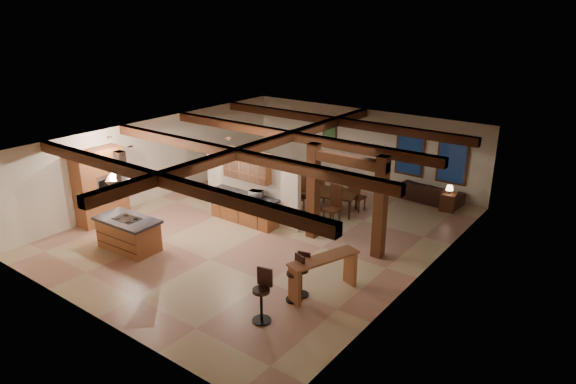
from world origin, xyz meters
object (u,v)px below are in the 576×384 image
kitchen_island (129,233)px  sofa (430,192)px  bar_counter (324,269)px  dining_table (327,201)px

kitchen_island → sofa: 10.36m
kitchen_island → bar_counter: size_ratio=1.01×
sofa → kitchen_island: bearing=62.2°
sofa → bar_counter: bar_counter is taller
dining_table → bar_counter: bearing=-73.1°
dining_table → sofa: dining_table is taller
sofa → bar_counter: 7.58m
dining_table → bar_counter: 5.35m
dining_table → bar_counter: bar_counter is taller
sofa → bar_counter: bearing=96.6°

